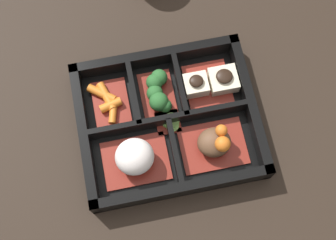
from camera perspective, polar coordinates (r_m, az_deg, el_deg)
name	(u,v)px	position (r m, az deg, el deg)	size (l,w,h in m)	color
ground_plane	(168,125)	(0.73, 0.00, -0.61)	(3.00, 3.00, 0.00)	black
bento_base	(168,124)	(0.73, 0.00, -0.49)	(0.27, 0.23, 0.01)	black
bento_rim	(167,120)	(0.71, -0.08, 0.03)	(0.27, 0.23, 0.04)	black
bowl_stew	(215,143)	(0.70, 5.73, -2.81)	(0.10, 0.07, 0.06)	maroon
bowl_rice	(135,158)	(0.68, -4.06, -4.59)	(0.10, 0.07, 0.06)	maroon
bowl_tofu	(210,83)	(0.73, 5.20, 4.54)	(0.08, 0.08, 0.04)	maroon
bowl_greens	(158,92)	(0.72, -1.27, 3.40)	(0.05, 0.08, 0.03)	maroon
bowl_carrots	(109,102)	(0.73, -7.20, 2.19)	(0.06, 0.08, 0.02)	maroon
bowl_pickles	(170,124)	(0.72, 0.24, -0.44)	(0.04, 0.04, 0.01)	maroon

